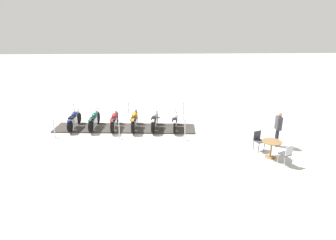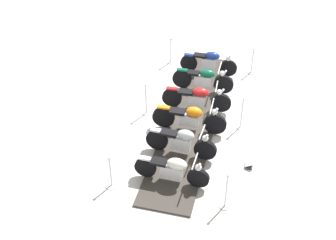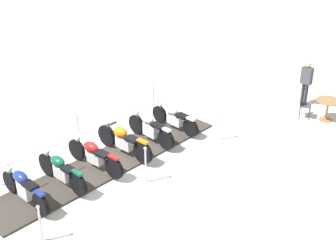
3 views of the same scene
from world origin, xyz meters
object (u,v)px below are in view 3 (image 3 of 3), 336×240
object	(u,v)px
motorcycle_navy	(24,187)
stanchion_right_mid	(79,134)
motorcycle_cream	(174,117)
stanchion_right_front	(153,102)
stanchion_left_rear	(41,229)
motorcycle_copper	(123,140)
motorcycle_forest	(61,170)
stanchion_left_front	(220,132)
motorcycle_maroon	(94,154)
bystander_person	(306,79)
motorcycle_chrome	(150,128)
stanchion_left_mid	(146,170)
info_placard	(110,122)
cafe_chair_near_table	(304,103)
cafe_table	(328,105)

from	to	relation	value
motorcycle_navy	stanchion_right_mid	world-z (taller)	stanchion_right_mid
motorcycle_cream	stanchion_right_front	xyz separation A→B (m)	(1.45, -0.60, -0.10)
motorcycle_cream	stanchion_left_rear	world-z (taller)	stanchion_left_rear
stanchion_right_front	stanchion_left_rear	xyz separation A→B (m)	(-2.63, 6.89, -0.05)
stanchion_right_front	stanchion_left_rear	distance (m)	7.38
motorcycle_copper	stanchion_right_mid	size ratio (longest dim) A/B	2.03
motorcycle_forest	stanchion_right_front	size ratio (longest dim) A/B	1.87
motorcycle_navy	stanchion_left_front	world-z (taller)	stanchion_left_front
motorcycle_navy	stanchion_left_front	distance (m)	6.40
motorcycle_maroon	stanchion_right_front	bearing A→B (deg)	-72.35
stanchion_right_front	stanchion_left_rear	bearing A→B (deg)	110.87
motorcycle_maroon	bystander_person	size ratio (longest dim) A/B	1.32
motorcycle_maroon	stanchion_left_rear	distance (m)	3.20
motorcycle_copper	stanchion_left_front	world-z (taller)	motorcycle_copper
motorcycle_chrome	stanchion_left_mid	distance (m)	2.32
stanchion_right_mid	info_placard	distance (m)	1.75
motorcycle_copper	stanchion_left_rear	size ratio (longest dim) A/B	2.22
stanchion_right_front	stanchion_left_rear	size ratio (longest dim) A/B	1.10
motorcycle_forest	bystander_person	distance (m)	9.75
motorcycle_copper	motorcycle_navy	distance (m)	3.42
stanchion_right_front	stanchion_left_mid	bearing A→B (deg)	128.72
motorcycle_maroon	cafe_chair_near_table	xyz separation A→B (m)	(-3.16, -7.14, 0.03)
stanchion_left_rear	stanchion_left_mid	bearing A→B (deg)	-93.67
motorcycle_chrome	stanchion_right_front	bearing A→B (deg)	-44.19
motorcycle_chrome	stanchion_right_mid	xyz separation A→B (m)	(1.61, 1.61, -0.13)
stanchion_right_mid	cafe_chair_near_table	bearing A→B (deg)	-125.51
motorcycle_maroon	stanchion_right_front	world-z (taller)	stanchion_right_front
stanchion_left_front	info_placard	xyz separation A→B (m)	(3.62, 1.47, -0.23)
motorcycle_chrome	stanchion_right_front	xyz separation A→B (m)	(1.39, -1.74, -0.12)
motorcycle_maroon	motorcycle_navy	size ratio (longest dim) A/B	1.08
stanchion_left_front	bystander_person	size ratio (longest dim) A/B	0.60
motorcycle_chrome	motorcycle_cream	bearing A→B (deg)	-85.72
stanchion_left_rear	cafe_table	size ratio (longest dim) A/B	1.22
stanchion_left_rear	cafe_chair_near_table	world-z (taller)	stanchion_left_rear
stanchion_right_front	motorcycle_chrome	bearing A→B (deg)	128.73
motorcycle_maroon	motorcycle_chrome	bearing A→B (deg)	-93.40
motorcycle_forest	stanchion_left_mid	distance (m)	2.32
cafe_chair_near_table	stanchion_right_mid	bearing A→B (deg)	-148.69
motorcycle_forest	cafe_table	distance (m)	9.48
motorcycle_chrome	stanchion_left_mid	bearing A→B (deg)	135.80
stanchion_left_front	motorcycle_maroon	bearing A→B (deg)	64.52
stanchion_left_rear	stanchion_right_mid	bearing A→B (deg)	-51.28
motorcycle_forest	motorcycle_navy	size ratio (longest dim) A/B	1.02
motorcycle_navy	motorcycle_cream	bearing A→B (deg)	-89.85
stanchion_left_rear	cafe_table	xyz separation A→B (m)	(-2.53, -10.34, 0.23)
motorcycle_maroon	cafe_table	world-z (taller)	motorcycle_maroon
motorcycle_maroon	bystander_person	bearing A→B (deg)	-107.79
motorcycle_forest	cafe_chair_near_table	xyz separation A→B (m)	(-3.24, -8.27, 0.02)
info_placard	cafe_table	distance (m)	7.69
stanchion_right_mid	cafe_chair_near_table	xyz separation A→B (m)	(-4.62, -6.47, 0.15)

